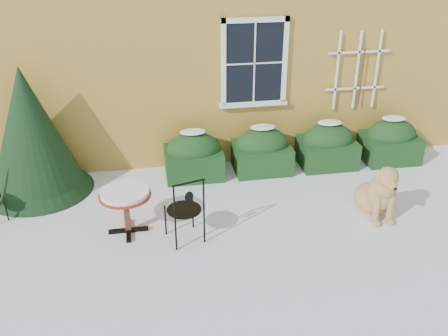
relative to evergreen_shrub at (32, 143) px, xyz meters
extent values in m
plane|color=white|center=(3.06, -2.46, -0.90)|extent=(80.00, 80.00, 0.00)
cube|color=black|center=(3.96, 0.50, 1.07)|extent=(1.05, 0.03, 1.45)
cube|color=white|center=(3.96, 0.49, 1.84)|extent=(1.23, 0.06, 0.09)
cube|color=white|center=(3.96, 0.49, 0.30)|extent=(1.23, 0.06, 0.09)
cube|color=white|center=(3.39, 0.49, 1.07)|extent=(0.09, 0.06, 1.63)
cube|color=white|center=(4.53, 0.49, 1.07)|extent=(0.09, 0.06, 1.63)
cube|color=white|center=(3.96, 0.48, 1.07)|extent=(0.02, 0.02, 1.45)
cube|color=white|center=(3.96, 0.48, 1.07)|extent=(1.05, 0.02, 0.02)
cube|color=white|center=(3.96, 0.49, 0.30)|extent=(1.29, 0.14, 0.07)
cube|color=white|center=(5.56, 0.48, 0.85)|extent=(0.04, 0.03, 1.50)
cube|color=white|center=(5.96, 0.48, 0.85)|extent=(0.04, 0.03, 1.50)
cube|color=white|center=(6.36, 0.48, 0.85)|extent=(0.04, 0.03, 1.50)
cube|color=white|center=(5.96, 0.48, 0.50)|extent=(1.20, 0.03, 0.04)
cube|color=white|center=(5.96, 0.48, 1.20)|extent=(1.20, 0.03, 0.04)
cylinder|color=#472D19|center=(6.06, 0.46, 0.70)|extent=(0.02, 0.02, 1.10)
cube|color=black|center=(2.76, 0.09, -0.64)|extent=(1.05, 0.80, 0.52)
ellipsoid|color=black|center=(2.76, 0.09, -0.38)|extent=(1.00, 0.72, 0.67)
ellipsoid|color=white|center=(2.76, 0.09, -0.02)|extent=(0.47, 0.32, 0.06)
cube|color=black|center=(4.06, 0.09, -0.64)|extent=(1.05, 0.80, 0.52)
ellipsoid|color=black|center=(4.06, 0.09, -0.38)|extent=(1.00, 0.72, 0.67)
ellipsoid|color=white|center=(4.06, 0.09, -0.02)|extent=(0.47, 0.32, 0.06)
cube|color=black|center=(5.36, 0.09, -0.64)|extent=(1.05, 0.80, 0.52)
ellipsoid|color=black|center=(5.36, 0.09, -0.38)|extent=(1.00, 0.72, 0.67)
ellipsoid|color=white|center=(5.36, 0.09, -0.02)|extent=(0.47, 0.32, 0.06)
cube|color=black|center=(6.66, 0.09, -0.64)|extent=(1.05, 0.80, 0.52)
ellipsoid|color=black|center=(6.66, 0.09, -0.38)|extent=(1.00, 0.72, 0.67)
ellipsoid|color=white|center=(6.66, 0.09, -0.02)|extent=(0.47, 0.32, 0.06)
cone|color=black|center=(0.00, 0.00, -0.37)|extent=(1.86, 1.86, 1.08)
cone|color=black|center=(0.00, 0.00, 0.22)|extent=(1.66, 1.66, 2.25)
cube|color=black|center=(1.53, -1.61, -0.88)|extent=(0.61, 0.07, 0.05)
cube|color=black|center=(1.53, -1.61, -0.88)|extent=(0.07, 0.61, 0.05)
cube|color=brown|center=(1.53, -1.61, -0.58)|extent=(0.09, 0.09, 0.65)
cylinder|color=#9F190D|center=(1.53, -1.61, -0.25)|extent=(0.78, 0.78, 0.03)
cylinder|color=white|center=(1.53, -1.61, -0.21)|extent=(0.73, 0.73, 0.06)
cylinder|color=black|center=(2.54, -1.65, -0.65)|extent=(0.03, 0.03, 0.50)
cylinder|color=black|center=(2.10, -1.77, -0.65)|extent=(0.03, 0.03, 0.50)
cylinder|color=black|center=(2.66, -2.08, -0.65)|extent=(0.03, 0.03, 0.50)
cylinder|color=black|center=(2.23, -2.20, -0.65)|extent=(0.03, 0.03, 0.50)
cylinder|color=black|center=(2.38, -1.92, -0.40)|extent=(0.51, 0.51, 0.02)
cylinder|color=black|center=(2.66, -2.08, -0.12)|extent=(0.03, 0.03, 0.56)
cylinder|color=black|center=(2.23, -2.20, -0.12)|extent=(0.03, 0.03, 0.56)
cylinder|color=black|center=(2.44, -2.14, 0.16)|extent=(0.48, 0.16, 0.03)
ellipsoid|color=black|center=(2.44, -2.14, -0.07)|extent=(0.14, 0.07, 0.17)
cylinder|color=black|center=(-0.37, -0.93, -0.70)|extent=(0.02, 0.02, 0.41)
ellipsoid|color=tan|center=(5.52, -1.65, -0.68)|extent=(0.65, 0.70, 0.51)
ellipsoid|color=tan|center=(5.51, -1.88, -0.45)|extent=(0.49, 0.44, 0.63)
sphere|color=tan|center=(5.51, -1.94, -0.31)|extent=(0.39, 0.39, 0.39)
cylinder|color=tan|center=(5.39, -2.03, -0.65)|extent=(0.10, 0.10, 0.50)
cylinder|color=tan|center=(5.62, -2.04, -0.65)|extent=(0.10, 0.10, 0.50)
ellipsoid|color=tan|center=(5.39, -2.09, -0.86)|extent=(0.14, 0.18, 0.08)
ellipsoid|color=tan|center=(5.62, -2.10, -0.86)|extent=(0.14, 0.18, 0.08)
cylinder|color=tan|center=(5.51, -1.96, -0.24)|extent=(0.24, 0.29, 0.27)
sphere|color=tan|center=(5.51, -2.01, -0.10)|extent=(0.33, 0.33, 0.33)
ellipsoid|color=tan|center=(5.50, -2.16, -0.15)|extent=(0.16, 0.26, 0.15)
sphere|color=black|center=(5.50, -2.28, -0.16)|extent=(0.06, 0.06, 0.06)
ellipsoid|color=tan|center=(5.37, -1.96, -0.10)|extent=(0.09, 0.11, 0.21)
ellipsoid|color=tan|center=(5.65, -1.97, -0.10)|extent=(0.09, 0.11, 0.21)
cylinder|color=tan|center=(5.73, -1.40, -0.84)|extent=(0.27, 0.40, 0.09)
camera|label=1|loc=(1.88, -8.20, 3.48)|focal=40.00mm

